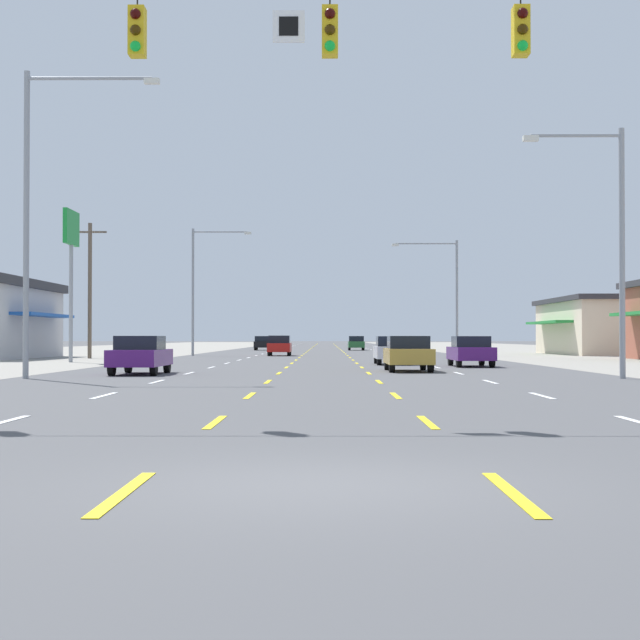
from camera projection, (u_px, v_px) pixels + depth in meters
The scene contains 17 objects.
ground_plane at pixel (325, 356), 75.50m from camera, with size 572.00×572.00×0.00m, color #4C4C4F.
lane_markings at pixel (325, 350), 113.99m from camera, with size 10.64×227.60×0.01m.
signal_span_wire at pixel (322, 126), 18.69m from camera, with size 25.32×0.53×9.11m.
sedan_far_left_nearest at pixel (140, 354), 38.11m from camera, with size 1.80×4.50×1.46m.
sedan_inner_right_near at pixel (408, 353), 41.37m from camera, with size 1.80×4.50×1.46m.
sedan_far_right_mid at pixel (471, 351), 48.04m from camera, with size 1.80×4.50×1.46m.
sedan_inner_right_midfar at pixel (393, 350), 51.82m from camera, with size 1.80×4.50×1.46m.
hatchback_inner_left_far at pixel (280, 345), 76.40m from camera, with size 1.72×3.90×1.54m.
hatchback_inner_right_farther at pixel (356, 343), 108.22m from camera, with size 1.72×3.90×1.54m.
hatchback_far_left_farthest at pixel (263, 343), 109.03m from camera, with size 1.72×3.90×1.54m.
storefront_right_row_2 at pixel (617, 326), 82.90m from camera, with size 11.82×17.02×4.67m.
pole_sign_left_row_1 at pixel (71, 243), 56.38m from camera, with size 0.24×2.79×8.56m.
streetlight_left_row_0 at pixel (40, 200), 34.17m from camera, with size 4.64×0.26×10.52m.
streetlight_right_row_0 at pixel (612, 234), 34.04m from camera, with size 3.45×0.26×8.53m.
streetlight_left_row_1 at pixel (199, 281), 76.98m from camera, with size 4.59×0.26×9.78m.
streetlight_right_row_1 at pixel (449, 287), 76.87m from camera, with size 5.09×0.26×8.87m.
utility_pole_left_row_1 at pixel (90, 288), 66.50m from camera, with size 2.20×0.26×9.01m.
Camera 1 is at (0.07, -9.53, 1.41)m, focal length 56.27 mm.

